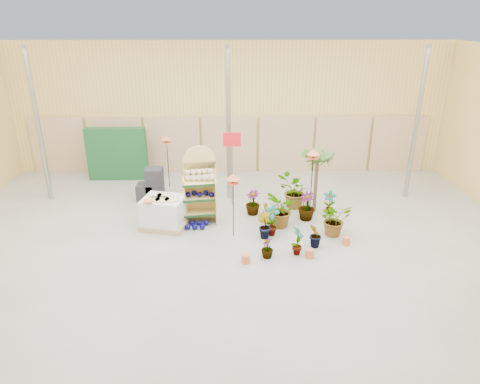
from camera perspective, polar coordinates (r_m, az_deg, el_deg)
The scene contains 25 objects.
room at distance 10.09m, azimuth -1.66°, elevation 5.10°, with size 15.20×12.10×4.70m.
display_shelf at distance 11.53m, azimuth -5.36°, elevation 0.60°, with size 0.94×0.67×2.08m.
teddy_bears at distance 11.30m, azimuth -5.29°, elevation 2.15°, with size 0.77×0.21×0.34m.
gazing_balls_shelf at distance 11.46m, azimuth -5.38°, elevation -0.25°, with size 0.76×0.26×0.15m.
gazing_balls_floor at distance 11.45m, azimuth -5.74°, elevation -4.39°, with size 0.63×0.39×0.15m.
pallet_stack at distance 11.49m, azimuth -10.08°, elevation -2.67°, with size 1.34×1.19×0.85m.
charcoal_planters at distance 13.25m, azimuth -11.68°, elevation 0.69°, with size 0.80×0.50×1.00m.
trellis_stock at distance 15.09m, azimuth -16.06°, elevation 4.91°, with size 2.00×0.30×1.80m, color #144722.
offer_sign at distance 12.25m, azimuth -1.05°, elevation 5.10°, with size 0.50×0.08×2.20m.
bird_table_front at distance 10.38m, azimuth -0.93°, elevation 1.77°, with size 0.34×0.34×1.68m.
bird_table_right at distance 11.35m, azimuth 9.76°, elevation 4.95°, with size 0.34×0.34×2.01m.
bird_table_back at distance 13.81m, azimuth -9.79°, elevation 6.96°, with size 0.34×0.34×1.74m.
palm at distance 11.94m, azimuth 10.33°, elevation 4.60°, with size 0.70×0.70×1.90m.
potted_plant_0 at distance 10.89m, azimuth 4.21°, elevation -3.83°, with size 0.43×0.29×0.82m, color #326022.
potted_plant_1 at distance 10.80m, azimuth 3.20°, elevation -4.49°, with size 0.37×0.30×0.67m, color #326022.
potted_plant_2 at distance 11.30m, azimuth 5.51°, elevation -2.45°, with size 0.87×0.75×0.96m, color #326022.
potted_plant_3 at distance 11.84m, azimuth 8.86°, elevation -1.87°, with size 0.45×0.45×0.80m, color #326022.
potted_plant_4 at distance 12.26m, azimuth 11.83°, elevation -1.43°, with size 0.38×0.25×0.71m, color #326022.
potted_plant_5 at distance 11.54m, azimuth 3.80°, elevation -2.88°, with size 0.32×0.26×0.59m, color #326022.
potted_plant_6 at distance 12.47m, azimuth 7.23°, elevation 0.04°, with size 0.91×0.79×1.01m, color #326022.
potted_plant_7 at distance 9.99m, azimuth 3.66°, elevation -7.43°, with size 0.28×0.28×0.50m, color #326022.
potted_plant_8 at distance 10.10m, azimuth 7.67°, elevation -6.44°, with size 0.39×0.27×0.75m, color #326022.
potted_plant_9 at distance 10.49m, azimuth 10.03°, elevation -5.72°, with size 0.36×0.29×0.65m, color #326022.
potted_plant_10 at distance 11.15m, azimuth 12.52°, elevation -3.54°, with size 0.78×0.68×0.87m, color #326022.
potted_plant_11 at distance 12.03m, azimuth 1.71°, elevation -1.39°, with size 0.40×0.40×0.72m, color #326022.
Camera 1 is at (0.13, -8.72, 5.21)m, focal length 32.00 mm.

